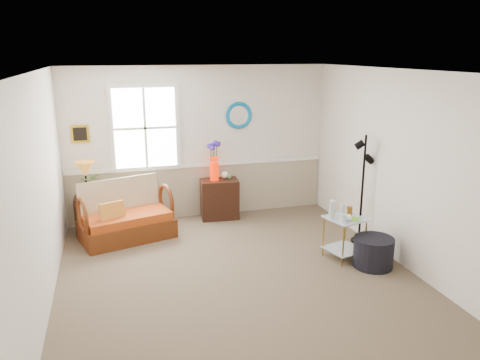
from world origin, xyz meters
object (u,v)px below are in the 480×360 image
object	(u,v)px
lamp_stand	(87,215)
ottoman	(373,252)
floor_lamp	(362,190)
cabinet	(219,199)
side_table	(344,238)
loveseat	(126,211)

from	to	relation	value
lamp_stand	ottoman	size ratio (longest dim) A/B	1.13
lamp_stand	floor_lamp	world-z (taller)	floor_lamp
lamp_stand	cabinet	bearing A→B (deg)	2.93
lamp_stand	floor_lamp	xyz separation A→B (m)	(4.01, -1.51, 0.53)
lamp_stand	cabinet	distance (m)	2.20
lamp_stand	side_table	xyz separation A→B (m)	(3.49, -1.99, 0.00)
lamp_stand	cabinet	size ratio (longest dim) A/B	0.88
side_table	ottoman	world-z (taller)	side_table
loveseat	floor_lamp	distance (m)	3.60
floor_lamp	lamp_stand	bearing A→B (deg)	-179.17
cabinet	loveseat	bearing A→B (deg)	-157.11
lamp_stand	cabinet	xyz separation A→B (m)	(2.20, 0.11, 0.04)
cabinet	side_table	size ratio (longest dim) A/B	1.13
cabinet	side_table	bearing A→B (deg)	-53.71
floor_lamp	ottoman	size ratio (longest dim) A/B	3.10
cabinet	floor_lamp	size ratio (longest dim) A/B	0.41
cabinet	side_table	xyz separation A→B (m)	(1.29, -2.10, -0.04)
side_table	floor_lamp	size ratio (longest dim) A/B	0.36
loveseat	lamp_stand	xyz separation A→B (m)	(-0.60, 0.41, -0.15)
loveseat	ottoman	xyz separation A→B (m)	(3.15, -1.92, -0.24)
side_table	floor_lamp	xyz separation A→B (m)	(0.52, 0.48, 0.52)
loveseat	ottoman	distance (m)	3.70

